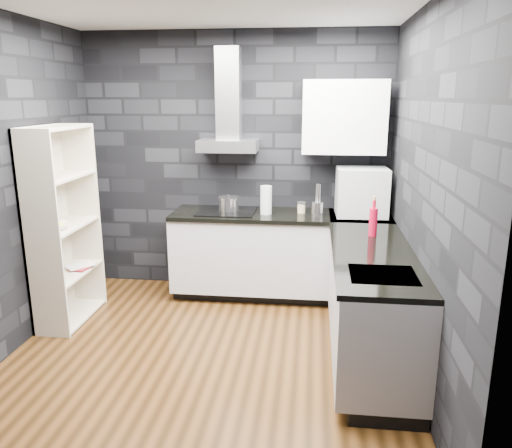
% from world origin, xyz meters
% --- Properties ---
extents(ground, '(3.20, 3.20, 0.00)m').
position_xyz_m(ground, '(0.00, 0.00, 0.00)').
color(ground, '#462911').
extents(wall_back, '(3.20, 0.05, 2.70)m').
position_xyz_m(wall_back, '(0.00, 1.62, 1.35)').
color(wall_back, black).
rests_on(wall_back, ground).
extents(wall_front, '(3.20, 0.05, 2.70)m').
position_xyz_m(wall_front, '(0.00, -1.62, 1.35)').
color(wall_front, black).
rests_on(wall_front, ground).
extents(wall_left, '(0.05, 3.20, 2.70)m').
position_xyz_m(wall_left, '(-1.62, 0.00, 1.35)').
color(wall_left, black).
rests_on(wall_left, ground).
extents(wall_right, '(0.05, 3.20, 2.70)m').
position_xyz_m(wall_right, '(1.62, 0.00, 1.35)').
color(wall_right, black).
rests_on(wall_right, ground).
extents(toekick_back, '(2.18, 0.50, 0.10)m').
position_xyz_m(toekick_back, '(0.50, 1.34, 0.05)').
color(toekick_back, black).
rests_on(toekick_back, ground).
extents(toekick_right, '(0.50, 1.78, 0.10)m').
position_xyz_m(toekick_right, '(1.34, 0.10, 0.05)').
color(toekick_right, black).
rests_on(toekick_right, ground).
extents(counter_back_cab, '(2.20, 0.60, 0.76)m').
position_xyz_m(counter_back_cab, '(0.50, 1.30, 0.48)').
color(counter_back_cab, '#BAB9BE').
rests_on(counter_back_cab, ground).
extents(counter_right_cab, '(0.60, 1.80, 0.76)m').
position_xyz_m(counter_right_cab, '(1.30, 0.10, 0.48)').
color(counter_right_cab, '#BAB9BE').
rests_on(counter_right_cab, ground).
extents(counter_back_top, '(2.20, 0.62, 0.04)m').
position_xyz_m(counter_back_top, '(0.50, 1.29, 0.88)').
color(counter_back_top, black).
rests_on(counter_back_top, counter_back_cab).
extents(counter_right_top, '(0.62, 1.80, 0.04)m').
position_xyz_m(counter_right_top, '(1.29, 0.10, 0.88)').
color(counter_right_top, black).
rests_on(counter_right_top, counter_right_cab).
extents(counter_corner_top, '(0.62, 0.62, 0.04)m').
position_xyz_m(counter_corner_top, '(1.30, 1.30, 0.88)').
color(counter_corner_top, black).
rests_on(counter_corner_top, counter_right_cab).
extents(hood_body, '(0.60, 0.34, 0.12)m').
position_xyz_m(hood_body, '(-0.05, 1.43, 1.56)').
color(hood_body, '#A8A9AD').
rests_on(hood_body, wall_back).
extents(hood_chimney, '(0.24, 0.20, 0.90)m').
position_xyz_m(hood_chimney, '(-0.05, 1.50, 2.07)').
color(hood_chimney, '#A8A9AD').
rests_on(hood_chimney, hood_body).
extents(upper_cabinet, '(0.80, 0.35, 0.70)m').
position_xyz_m(upper_cabinet, '(1.10, 1.43, 1.85)').
color(upper_cabinet, white).
rests_on(upper_cabinet, wall_back).
extents(cooktop, '(0.58, 0.50, 0.01)m').
position_xyz_m(cooktop, '(-0.05, 1.30, 0.91)').
color(cooktop, black).
rests_on(cooktop, counter_back_top).
extents(sink_rim, '(0.44, 0.40, 0.01)m').
position_xyz_m(sink_rim, '(1.30, -0.40, 0.89)').
color(sink_rim, '#A8A9AD').
rests_on(sink_rim, counter_right_top).
extents(pot, '(0.25, 0.25, 0.12)m').
position_xyz_m(pot, '(-0.04, 1.33, 0.97)').
color(pot, silver).
rests_on(pot, cooktop).
extents(glass_vase, '(0.15, 0.15, 0.28)m').
position_xyz_m(glass_vase, '(0.36, 1.26, 1.04)').
color(glass_vase, silver).
rests_on(glass_vase, counter_back_top).
extents(storage_jar, '(0.10, 0.10, 0.10)m').
position_xyz_m(storage_jar, '(0.71, 1.34, 0.95)').
color(storage_jar, tan).
rests_on(storage_jar, counter_back_top).
extents(utensil_crock, '(0.12, 0.12, 0.14)m').
position_xyz_m(utensil_crock, '(0.87, 1.23, 0.97)').
color(utensil_crock, silver).
rests_on(utensil_crock, counter_back_top).
extents(appliance_garage, '(0.50, 0.40, 0.49)m').
position_xyz_m(appliance_garage, '(1.29, 1.31, 1.12)').
color(appliance_garage, '#B3B6BB').
rests_on(appliance_garage, counter_back_top).
extents(red_bottle, '(0.07, 0.07, 0.24)m').
position_xyz_m(red_bottle, '(1.33, 0.56, 1.02)').
color(red_bottle, '#A60924').
rests_on(red_bottle, counter_right_top).
extents(bookshelf, '(0.46, 0.84, 1.80)m').
position_xyz_m(bookshelf, '(-1.42, 0.55, 0.90)').
color(bookshelf, beige).
rests_on(bookshelf, ground).
extents(fruit_bowl, '(0.31, 0.31, 0.06)m').
position_xyz_m(fruit_bowl, '(-1.42, 0.41, 0.94)').
color(fruit_bowl, white).
rests_on(fruit_bowl, bookshelf).
extents(book_red, '(0.17, 0.05, 0.23)m').
position_xyz_m(book_red, '(-1.43, 0.68, 0.57)').
color(book_red, maroon).
rests_on(book_red, bookshelf).
extents(book_second, '(0.15, 0.13, 0.25)m').
position_xyz_m(book_second, '(-1.44, 0.73, 0.59)').
color(book_second, '#B2B2B2').
rests_on(book_second, bookshelf).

